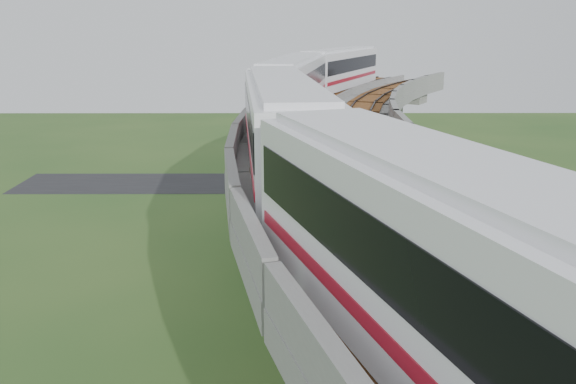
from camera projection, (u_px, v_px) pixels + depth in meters
name	position (u px, v px, depth m)	size (l,w,h in m)	color
ground	(320.00, 331.00, 30.66)	(160.00, 160.00, 0.00)	#2C5220
asphalt_road	(304.00, 183.00, 59.42)	(60.00, 8.00, 0.03)	#232326
viaduct	(400.00, 170.00, 28.10)	(19.58, 73.98, 11.40)	#99968E
metro_train	(329.00, 101.00, 28.71)	(11.35, 61.31, 3.64)	white
fence	(500.00, 318.00, 30.48)	(3.87, 38.73, 1.50)	#2D382D
tree_0	(427.00, 182.00, 52.93)	(1.97, 1.97, 2.68)	#382314
tree_1	(420.00, 209.00, 44.21)	(1.93, 1.93, 2.95)	#382314
tree_2	(438.00, 255.00, 34.22)	(2.79, 2.79, 3.78)	#382314
tree_3	(494.00, 355.00, 25.07)	(1.90, 1.90, 2.69)	#382314
car_dark	(571.00, 306.00, 31.90)	(1.84, 4.53, 1.31)	black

